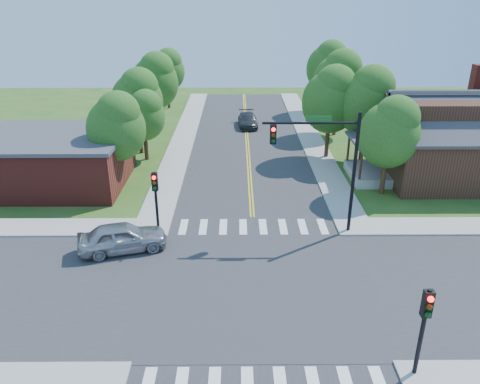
{
  "coord_description": "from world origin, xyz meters",
  "views": [
    {
      "loc": [
        -0.95,
        -18.79,
        13.17
      ],
      "look_at": [
        -0.79,
        6.48,
        2.2
      ],
      "focal_mm": 35.0,
      "sensor_mm": 36.0,
      "label": 1
    }
  ],
  "objects_px": {
    "signal_pole_nw": "(155,191)",
    "car_dgrey": "(248,120)",
    "signal_mast_ne": "(325,154)",
    "signal_pole_se": "(425,317)",
    "house_ne": "(455,135)",
    "car_silver": "(122,238)"
  },
  "relations": [
    {
      "from": "signal_pole_nw",
      "to": "house_ne",
      "type": "distance_m",
      "value": 22.45
    },
    {
      "from": "signal_mast_ne",
      "to": "signal_pole_se",
      "type": "height_order",
      "value": "signal_mast_ne"
    },
    {
      "from": "signal_mast_ne",
      "to": "house_ne",
      "type": "xyz_separation_m",
      "value": [
        11.19,
        8.65,
        -1.52
      ]
    },
    {
      "from": "signal_pole_se",
      "to": "house_ne",
      "type": "height_order",
      "value": "house_ne"
    },
    {
      "from": "car_silver",
      "to": "car_dgrey",
      "type": "height_order",
      "value": "car_silver"
    },
    {
      "from": "signal_pole_nw",
      "to": "car_dgrey",
      "type": "bearing_deg",
      "value": 76.03
    },
    {
      "from": "car_silver",
      "to": "car_dgrey",
      "type": "bearing_deg",
      "value": -32.53
    },
    {
      "from": "car_silver",
      "to": "house_ne",
      "type": "bearing_deg",
      "value": -80.57
    },
    {
      "from": "signal_pole_se",
      "to": "house_ne",
      "type": "xyz_separation_m",
      "value": [
        9.51,
        19.86,
        0.67
      ]
    },
    {
      "from": "car_dgrey",
      "to": "signal_mast_ne",
      "type": "bearing_deg",
      "value": -83.46
    },
    {
      "from": "signal_mast_ne",
      "to": "car_dgrey",
      "type": "xyz_separation_m",
      "value": [
        -3.75,
        23.15,
        -4.18
      ]
    },
    {
      "from": "signal_pole_se",
      "to": "car_silver",
      "type": "relative_size",
      "value": 0.75
    },
    {
      "from": "house_ne",
      "to": "car_silver",
      "type": "bearing_deg",
      "value": -154.3
    },
    {
      "from": "signal_mast_ne",
      "to": "car_dgrey",
      "type": "relative_size",
      "value": 1.54
    },
    {
      "from": "house_ne",
      "to": "car_silver",
      "type": "xyz_separation_m",
      "value": [
        -22.3,
        -10.73,
        -2.52
      ]
    },
    {
      "from": "signal_pole_se",
      "to": "car_dgrey",
      "type": "relative_size",
      "value": 0.81
    },
    {
      "from": "signal_pole_nw",
      "to": "car_dgrey",
      "type": "height_order",
      "value": "signal_pole_nw"
    },
    {
      "from": "signal_mast_ne",
      "to": "car_silver",
      "type": "xyz_separation_m",
      "value": [
        -11.11,
        -2.09,
        -4.05
      ]
    },
    {
      "from": "signal_pole_nw",
      "to": "house_ne",
      "type": "xyz_separation_m",
      "value": [
        20.71,
        8.66,
        0.67
      ]
    },
    {
      "from": "signal_pole_se",
      "to": "car_dgrey",
      "type": "bearing_deg",
      "value": 98.99
    },
    {
      "from": "signal_mast_ne",
      "to": "car_dgrey",
      "type": "height_order",
      "value": "signal_mast_ne"
    },
    {
      "from": "signal_pole_se",
      "to": "signal_mast_ne",
      "type": "bearing_deg",
      "value": 98.56
    }
  ]
}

